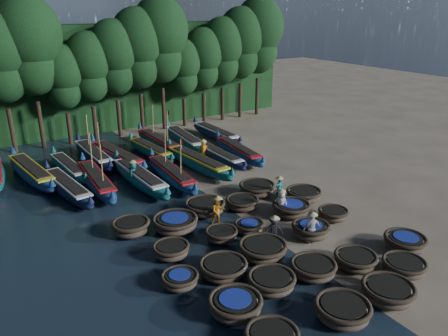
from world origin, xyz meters
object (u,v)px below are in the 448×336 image
long_boat_4 (140,178)px  long_boat_2 (67,187)px  coracle_14 (333,214)px  coracle_21 (175,223)px  coracle_3 (388,291)px  coracle_6 (272,281)px  long_boat_5 (171,174)px  coracle_23 (242,203)px  long_boat_16 (184,139)px  long_boat_10 (31,172)px  fisherman_4 (312,227)px  long_boat_3 (97,180)px  coracle_17 (249,227)px  fisherman_0 (281,203)px  coracle_24 (257,188)px  coracle_8 (355,260)px  long_boat_7 (219,156)px  long_boat_11 (69,168)px  coracle_5 (235,305)px  fisherman_3 (274,229)px  coracle_20 (131,227)px  long_boat_8 (238,151)px  fisherman_6 (203,149)px  coracle_16 (221,235)px  fisherman_1 (279,188)px  coracle_22 (205,207)px  long_boat_15 (159,142)px  coracle_7 (313,268)px  coracle_18 (291,209)px  coracle_19 (304,195)px  long_boat_12 (93,155)px  long_boat_6 (198,162)px  long_boat_17 (216,134)px  coracle_2 (343,310)px  long_boat_13 (117,156)px  fisherman_5 (133,173)px  coracle_10 (180,279)px  coracle_15 (171,250)px  coracle_4 (404,266)px

long_boat_4 → long_boat_2: bearing=165.5°
coracle_14 → coracle_21: coracle_21 is taller
coracle_3 → coracle_6: (-3.63, 3.23, -0.02)m
long_boat_5 → coracle_23: bearing=-71.9°
coracle_3 → long_boat_16: size_ratio=0.32×
long_boat_10 → fisherman_4: (10.51, -17.19, 0.32)m
coracle_3 → coracle_14: 7.34m
long_boat_3 → long_boat_10: 5.23m
coracle_17 → fisherman_0: fisherman_0 is taller
coracle_17 → coracle_24: coracle_24 is taller
coracle_8 → long_boat_7: 16.26m
coracle_3 → long_boat_11: bearing=108.3°
coracle_5 → fisherman_3: size_ratio=1.37×
coracle_20 → long_boat_8: 14.21m
coracle_5 → fisherman_6: (8.46, 16.95, 0.41)m
coracle_23 → coracle_24: size_ratio=0.78×
coracle_16 → long_boat_11: bearing=106.2°
fisherman_0 → fisherman_1: fisherman_0 is taller
coracle_22 → fisherman_1: bearing=-12.4°
coracle_5 → coracle_8: coracle_5 is taller
long_boat_15 → fisherman_4: long_boat_15 is taller
coracle_7 → long_boat_15: size_ratio=0.25×
coracle_18 → coracle_17: bearing=-174.9°
coracle_21 → long_boat_5: size_ratio=0.36×
coracle_8 → coracle_18: 5.85m
coracle_8 → fisherman_1: size_ratio=1.35×
long_boat_11 → coracle_22: bearing=-69.4°
coracle_24 → fisherman_1: fisherman_1 is taller
coracle_18 → long_boat_11: bearing=123.1°
coracle_3 → coracle_19: size_ratio=1.11×
long_boat_2 → long_boat_12: long_boat_12 is taller
long_boat_6 → coracle_23: bearing=-102.7°
coracle_8 → long_boat_2: long_boat_2 is taller
coracle_6 → long_boat_17: 22.88m
coracle_2 → fisherman_0: 9.08m
long_boat_7 → long_boat_12: long_boat_12 is taller
fisherman_1 → long_boat_13: bearing=-65.3°
coracle_14 → coracle_16: (-6.71, 1.46, 0.00)m
coracle_14 → coracle_24: (-1.56, 5.22, 0.07)m
fisherman_5 → coracle_10: bearing=-150.8°
coracle_20 → long_boat_17: 18.37m
coracle_15 → fisherman_0: (7.38, 0.51, 0.49)m
long_boat_5 → long_boat_15: size_ratio=0.97×
coracle_4 → coracle_20: size_ratio=0.98×
long_boat_3 → long_boat_7: 9.81m
long_boat_17 → coracle_15: bearing=-128.2°
coracle_21 → long_boat_4: size_ratio=0.34×
coracle_7 → long_boat_7: long_boat_7 is taller
long_boat_13 → long_boat_15: (4.40, 1.73, -0.02)m
coracle_17 → long_boat_11: size_ratio=0.26×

